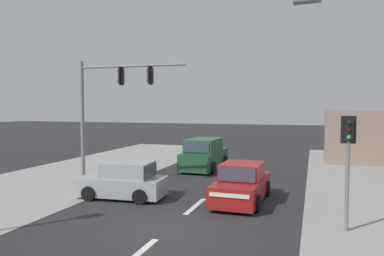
{
  "coord_description": "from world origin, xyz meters",
  "views": [
    {
      "loc": [
        4.29,
        -10.56,
        3.84
      ],
      "look_at": [
        -0.46,
        4.0,
        2.96
      ],
      "focal_mm": 35.0,
      "sensor_mm": 36.0,
      "label": 1
    }
  ],
  "objects_px": {
    "suv_kerbside_parked": "(204,155)",
    "sedan_oncoming_near": "(242,184)",
    "traffic_signal_mast": "(106,100)",
    "hatchback_oncoming_mid": "(124,181)",
    "pedestal_signal_right_kerb": "(348,153)"
  },
  "relations": [
    {
      "from": "suv_kerbside_parked",
      "to": "sedan_oncoming_near",
      "type": "bearing_deg",
      "value": -62.69
    },
    {
      "from": "traffic_signal_mast",
      "to": "hatchback_oncoming_mid",
      "type": "xyz_separation_m",
      "value": [
        1.8,
        -1.68,
        -3.44
      ]
    },
    {
      "from": "sedan_oncoming_near",
      "to": "suv_kerbside_parked",
      "type": "xyz_separation_m",
      "value": [
        -3.6,
        6.97,
        0.18
      ]
    },
    {
      "from": "traffic_signal_mast",
      "to": "suv_kerbside_parked",
      "type": "relative_size",
      "value": 1.31
    },
    {
      "from": "pedestal_signal_right_kerb",
      "to": "traffic_signal_mast",
      "type": "bearing_deg",
      "value": 162.18
    },
    {
      "from": "pedestal_signal_right_kerb",
      "to": "sedan_oncoming_near",
      "type": "distance_m",
      "value": 4.87
    },
    {
      "from": "traffic_signal_mast",
      "to": "sedan_oncoming_near",
      "type": "relative_size",
      "value": 1.4
    },
    {
      "from": "suv_kerbside_parked",
      "to": "hatchback_oncoming_mid",
      "type": "distance_m",
      "value": 8.04
    },
    {
      "from": "traffic_signal_mast",
      "to": "sedan_oncoming_near",
      "type": "xyz_separation_m",
      "value": [
        6.6,
        -0.71,
        -3.44
      ]
    },
    {
      "from": "suv_kerbside_parked",
      "to": "hatchback_oncoming_mid",
      "type": "relative_size",
      "value": 1.23
    },
    {
      "from": "sedan_oncoming_near",
      "to": "hatchback_oncoming_mid",
      "type": "height_order",
      "value": "sedan_oncoming_near"
    },
    {
      "from": "hatchback_oncoming_mid",
      "to": "sedan_oncoming_near",
      "type": "bearing_deg",
      "value": 11.51
    },
    {
      "from": "traffic_signal_mast",
      "to": "hatchback_oncoming_mid",
      "type": "relative_size",
      "value": 1.61
    },
    {
      "from": "pedestal_signal_right_kerb",
      "to": "hatchback_oncoming_mid",
      "type": "height_order",
      "value": "pedestal_signal_right_kerb"
    },
    {
      "from": "suv_kerbside_parked",
      "to": "hatchback_oncoming_mid",
      "type": "height_order",
      "value": "suv_kerbside_parked"
    }
  ]
}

